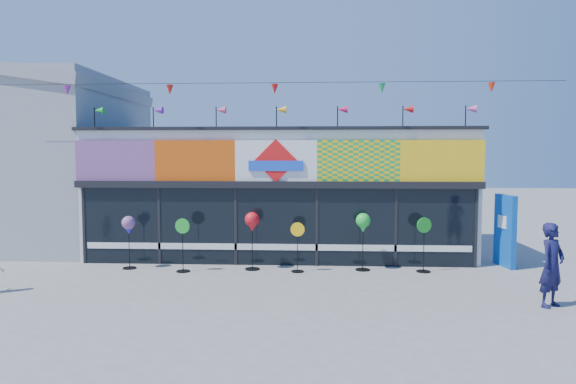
# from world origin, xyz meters

# --- Properties ---
(ground) EXTENTS (80.00, 80.00, 0.00)m
(ground) POSITION_xyz_m (0.00, 0.00, 0.00)
(ground) COLOR slate
(ground) RESTS_ON ground
(kite_shop) EXTENTS (16.00, 5.70, 5.31)m
(kite_shop) POSITION_xyz_m (0.00, 5.94, 2.05)
(kite_shop) COLOR silver
(kite_shop) RESTS_ON ground
(neighbour_building) EXTENTS (8.18, 7.20, 6.87)m
(neighbour_building) POSITION_xyz_m (-10.00, 7.00, 3.20)
(neighbour_building) COLOR #939598
(neighbour_building) RESTS_ON ground
(blue_sign) EXTENTS (0.29, 1.07, 2.11)m
(blue_sign) POSITION_xyz_m (6.71, 3.61, 1.06)
(blue_sign) COLOR #0B4DAE
(blue_sign) RESTS_ON ground
(spinner_0) EXTENTS (0.39, 0.39, 1.52)m
(spinner_0) POSITION_xyz_m (-4.19, 2.74, 1.22)
(spinner_0) COLOR black
(spinner_0) RESTS_ON ground
(spinner_1) EXTENTS (0.42, 0.38, 1.50)m
(spinner_1) POSITION_xyz_m (-2.54, 2.42, 0.80)
(spinner_1) COLOR black
(spinner_1) RESTS_ON ground
(spinner_2) EXTENTS (0.42, 0.42, 1.65)m
(spinner_2) POSITION_xyz_m (-0.63, 2.80, 1.32)
(spinner_2) COLOR black
(spinner_2) RESTS_ON ground
(spinner_3) EXTENTS (0.39, 0.36, 1.39)m
(spinner_3) POSITION_xyz_m (0.67, 2.57, 0.74)
(spinner_3) COLOR black
(spinner_3) RESTS_ON ground
(spinner_4) EXTENTS (0.41, 0.41, 1.63)m
(spinner_4) POSITION_xyz_m (2.51, 2.87, 1.31)
(spinner_4) COLOR black
(spinner_4) RESTS_ON ground
(spinner_5) EXTENTS (0.42, 0.39, 1.53)m
(spinner_5) POSITION_xyz_m (4.18, 2.75, 0.81)
(spinner_5) COLOR black
(spinner_5) RESTS_ON ground
(adult_man) EXTENTS (0.79, 0.74, 1.82)m
(adult_man) POSITION_xyz_m (6.23, -0.44, 0.91)
(adult_man) COLOR #13133D
(adult_man) RESTS_ON ground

